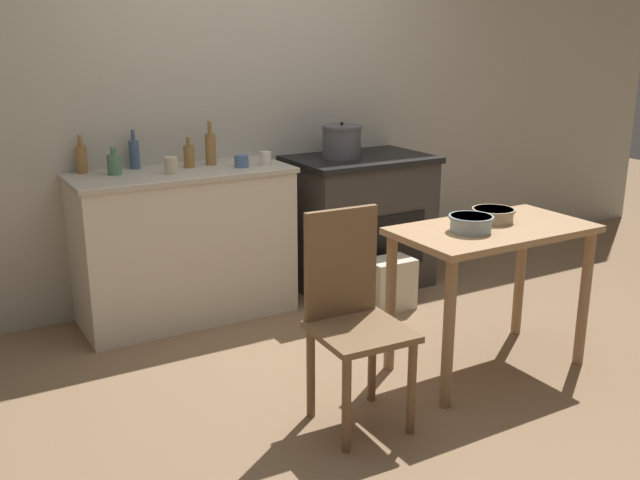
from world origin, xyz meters
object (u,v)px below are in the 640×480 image
at_px(mixing_bowl_large, 493,214).
at_px(mixing_bowl_small, 471,223).
at_px(bottle_far_left, 189,156).
at_px(bottle_center, 210,148).
at_px(cup_right, 241,161).
at_px(stove, 359,221).
at_px(chair, 352,313).
at_px(work_table, 492,253).
at_px(cup_center_right, 266,158).
at_px(bottle_left, 114,164).
at_px(bottle_center_left, 134,154).
at_px(cup_mid_right, 171,165).
at_px(bottle_mid_left, 82,159).
at_px(flour_sack, 390,284).
at_px(stock_pot, 342,142).

relative_size(mixing_bowl_large, mixing_bowl_small, 1.01).
xyz_separation_m(bottle_far_left, bottle_center, (0.15, 0.02, 0.03)).
xyz_separation_m(mixing_bowl_large, cup_right, (-0.83, 1.32, 0.15)).
relative_size(stove, chair, 0.98).
bearing_deg(work_table, cup_center_right, 113.18).
xyz_separation_m(bottle_left, bottle_center_left, (0.16, 0.12, 0.03)).
height_order(work_table, cup_mid_right, cup_mid_right).
height_order(bottle_far_left, bottle_center, bottle_center).
distance_m(stove, mixing_bowl_large, 1.41).
bearing_deg(chair, bottle_center_left, 106.50).
bearing_deg(bottle_center, cup_center_right, -31.14).
bearing_deg(bottle_mid_left, mixing_bowl_large, -43.19).
distance_m(flour_sack, bottle_left, 1.85).
relative_size(chair, cup_center_right, 11.57).
relative_size(chair, bottle_center, 3.62).
distance_m(mixing_bowl_large, bottle_center_left, 2.14).
height_order(mixing_bowl_small, bottle_center_left, bottle_center_left).
height_order(bottle_mid_left, cup_center_right, bottle_mid_left).
height_order(stove, flour_sack, stove).
bearing_deg(cup_mid_right, bottle_mid_left, 148.94).
distance_m(chair, bottle_center_left, 1.89).
bearing_deg(bottle_left, flour_sack, -21.92).
bearing_deg(stove, chair, -124.18).
relative_size(flour_sack, cup_center_right, 3.96).
height_order(work_table, bottle_left, bottle_left).
bearing_deg(cup_right, work_table, -61.54).
distance_m(bottle_far_left, cup_mid_right, 0.21).
bearing_deg(work_table, chair, -174.73).
xyz_separation_m(flour_sack, cup_mid_right, (-1.24, 0.49, 0.81)).
bearing_deg(stove, flour_sack, -99.66).
bearing_deg(bottle_center_left, cup_mid_right, -61.62).
bearing_deg(bottle_far_left, mixing_bowl_small, -60.80).
height_order(chair, bottle_mid_left, bottle_mid_left).
bearing_deg(bottle_center, stove, -7.45).
height_order(flour_sack, bottle_left, bottle_left).
relative_size(mixing_bowl_large, bottle_left, 1.38).
relative_size(work_table, bottle_mid_left, 4.57).
xyz_separation_m(bottle_far_left, bottle_center_left, (-0.30, 0.13, 0.02)).
bearing_deg(mixing_bowl_large, cup_mid_right, 133.39).
bearing_deg(stove, bottle_center_left, 170.66).
bearing_deg(stock_pot, cup_right, -175.92).
relative_size(stove, bottle_far_left, 5.11).
bearing_deg(bottle_far_left, stove, -5.65).
distance_m(stock_pot, cup_right, 0.76).
xyz_separation_m(stock_pot, cup_right, (-0.76, -0.05, -0.06)).
height_order(work_table, flour_sack, work_table).
relative_size(bottle_far_left, bottle_left, 1.15).
distance_m(flour_sack, cup_mid_right, 1.56).
relative_size(work_table, bottle_far_left, 5.46).
xyz_separation_m(chair, flour_sack, (0.95, 1.02, -0.35)).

